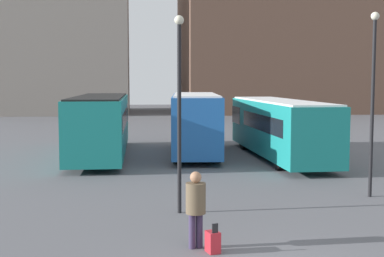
# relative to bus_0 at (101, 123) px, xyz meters

# --- Properties ---
(building_block_left) EXTENTS (20.12, 16.25, 20.99)m
(building_block_left) POSITION_rel_bus_0_xyz_m (-8.96, 40.48, 8.76)
(building_block_left) COLOR gray
(building_block_left) RESTS_ON ground_plane
(building_block_right) EXTENTS (29.27, 17.86, 22.35)m
(building_block_right) POSITION_rel_bus_0_xyz_m (22.70, 40.48, 9.44)
(building_block_right) COLOR brown
(building_block_right) RESTS_ON ground_plane
(bus_0) EXTENTS (2.73, 11.83, 3.19)m
(bus_0) POSITION_rel_bus_0_xyz_m (0.00, 0.00, 0.00)
(bus_0) COLOR #19847F
(bus_0) RESTS_ON ground_plane
(bus_1) EXTENTS (3.25, 9.27, 3.28)m
(bus_1) POSITION_rel_bus_0_xyz_m (5.02, -0.01, 0.03)
(bus_1) COLOR #1E56A3
(bus_1) RESTS_ON ground_plane
(bus_2) EXTENTS (2.66, 12.02, 2.99)m
(bus_2) POSITION_rel_bus_0_xyz_m (9.17, -1.55, -0.10)
(bus_2) COLOR #19847F
(bus_2) RESTS_ON ground_plane
(traveler) EXTENTS (0.58, 0.58, 1.84)m
(traveler) POSITION_rel_bus_0_xyz_m (3.19, -16.05, -0.65)
(traveler) COLOR #382D4C
(traveler) RESTS_ON ground_plane
(suitcase) EXTENTS (0.35, 0.42, 0.72)m
(suitcase) POSITION_rel_bus_0_xyz_m (3.55, -16.43, -1.49)
(suitcase) COLOR #B7232D
(suitcase) RESTS_ON ground_plane
(lamp_post_0) EXTENTS (0.28, 0.28, 6.27)m
(lamp_post_0) POSITION_rel_bus_0_xyz_m (9.80, -11.07, 1.91)
(lamp_post_0) COLOR black
(lamp_post_0) RESTS_ON ground_plane
(lamp_post_1) EXTENTS (0.28, 0.28, 5.88)m
(lamp_post_1) POSITION_rel_bus_0_xyz_m (3.09, -12.62, 1.71)
(lamp_post_1) COLOR black
(lamp_post_1) RESTS_ON ground_plane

